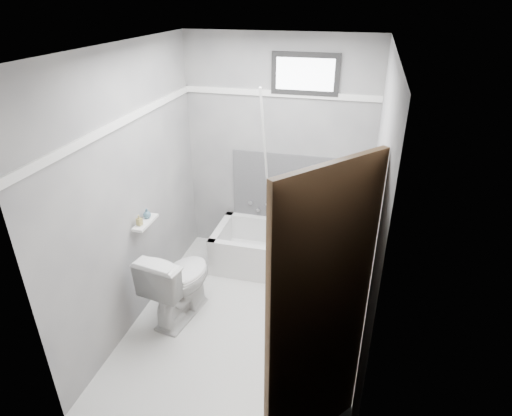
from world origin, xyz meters
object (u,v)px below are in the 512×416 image
(bathtub, at_px, (284,251))
(soap_bottle_b, at_px, (147,213))
(door, at_px, (362,368))
(soap_bottle_a, at_px, (139,220))
(office_chair, at_px, (309,219))
(toilet, at_px, (179,282))

(bathtub, xyz_separation_m, soap_bottle_b, (-1.10, -0.85, 0.75))
(door, relative_size, soap_bottle_a, 20.90)
(door, bearing_deg, office_chair, 104.08)
(office_chair, height_order, soap_bottle_a, office_chair)
(toilet, relative_size, soap_bottle_a, 7.83)
(office_chair, xyz_separation_m, soap_bottle_a, (-1.35, -1.04, 0.35))
(office_chair, relative_size, toilet, 1.32)
(door, bearing_deg, bathtub, 110.31)
(soap_bottle_a, bearing_deg, bathtub, 41.83)
(soap_bottle_a, bearing_deg, door, -32.51)
(toilet, xyz_separation_m, soap_bottle_b, (-0.32, 0.14, 0.59))
(toilet, bearing_deg, bathtub, -118.04)
(bathtub, xyz_separation_m, office_chair, (0.25, 0.05, 0.41))
(soap_bottle_a, bearing_deg, office_chair, 37.44)
(toilet, xyz_separation_m, soap_bottle_a, (-0.32, 0.00, 0.60))
(door, relative_size, soap_bottle_b, 21.93)
(bathtub, height_order, office_chair, office_chair)
(door, distance_m, soap_bottle_b, 2.36)
(bathtub, relative_size, toilet, 2.00)
(bathtub, relative_size, office_chair, 1.51)
(office_chair, height_order, soap_bottle_b, office_chair)
(office_chair, relative_size, soap_bottle_b, 10.88)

